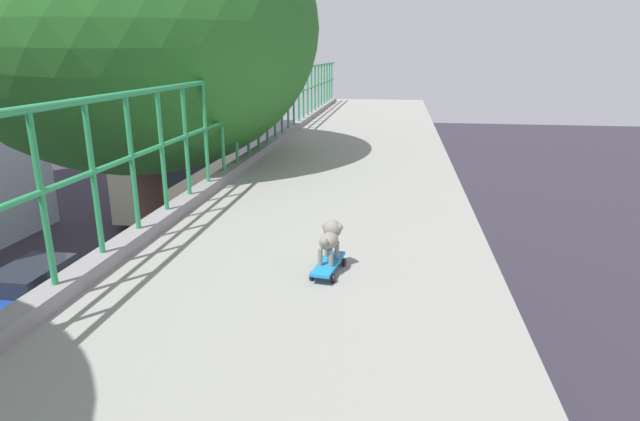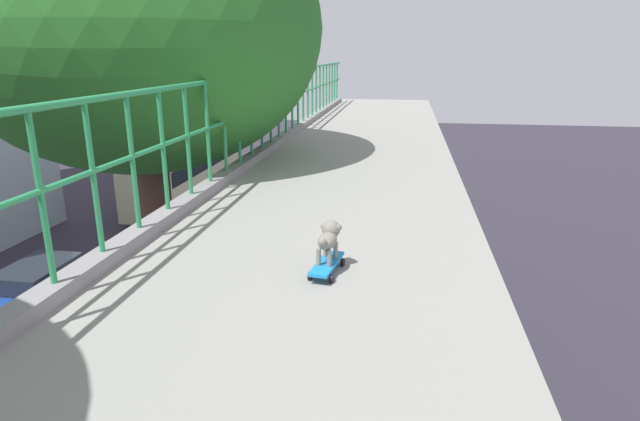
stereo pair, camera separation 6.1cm
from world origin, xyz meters
name	(u,v)px [view 2 (the right image)]	position (x,y,z in m)	size (l,w,h in m)	color
car_silver_fifth	(46,371)	(-5.60, 8.86, 0.69)	(1.99, 3.87, 1.47)	#ABBBC0
car_blue_sixth	(34,291)	(-8.66, 12.59, 0.67)	(1.88, 4.53, 1.41)	navy
car_white_seventh	(174,263)	(-5.49, 15.42, 0.63)	(1.79, 4.50, 1.31)	white
city_bus	(189,167)	(-8.94, 25.25, 1.78)	(2.62, 10.39, 3.13)	beige
roadside_tree_mid	(139,33)	(-2.06, 7.78, 7.80)	(5.70, 5.70, 10.10)	brown
toy_skateboard	(327,265)	(1.54, 3.47, 5.94)	(0.24, 0.53, 0.09)	#1A84D9
small_dog	(329,237)	(1.55, 3.52, 6.15)	(0.18, 0.36, 0.30)	gray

